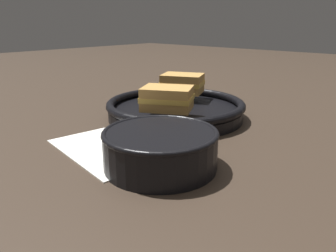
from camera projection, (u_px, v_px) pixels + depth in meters
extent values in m
plane|color=#382B21|center=(152.00, 139.00, 0.62)|extent=(4.00, 4.00, 0.00)
cube|color=white|center=(120.00, 145.00, 0.58)|extent=(0.24, 0.21, 0.00)
cylinder|color=black|center=(160.00, 150.00, 0.49)|extent=(0.17, 0.17, 0.06)
cylinder|color=orange|center=(160.00, 140.00, 0.49)|extent=(0.15, 0.15, 0.01)
torus|color=black|center=(160.00, 133.00, 0.48)|extent=(0.17, 0.17, 0.01)
cube|color=#B7B7BC|center=(113.00, 137.00, 0.61)|extent=(0.09, 0.08, 0.01)
ellipsoid|color=#B7B7BC|center=(113.00, 154.00, 0.53)|extent=(0.06, 0.05, 0.01)
cylinder|color=black|center=(175.00, 113.00, 0.75)|extent=(0.31, 0.31, 0.02)
torus|color=black|center=(176.00, 104.00, 0.74)|extent=(0.31, 0.31, 0.02)
cube|color=#C18E47|center=(167.00, 105.00, 0.66)|extent=(0.12, 0.11, 0.02)
cube|color=gold|center=(167.00, 98.00, 0.66)|extent=(0.12, 0.11, 0.01)
cube|color=#C18E47|center=(167.00, 91.00, 0.65)|extent=(0.12, 0.11, 0.02)
cube|color=#C18E47|center=(182.00, 89.00, 0.82)|extent=(0.12, 0.11, 0.02)
cube|color=gold|center=(182.00, 83.00, 0.81)|extent=(0.12, 0.11, 0.01)
cube|color=#C18E47|center=(182.00, 78.00, 0.81)|extent=(0.12, 0.11, 0.02)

